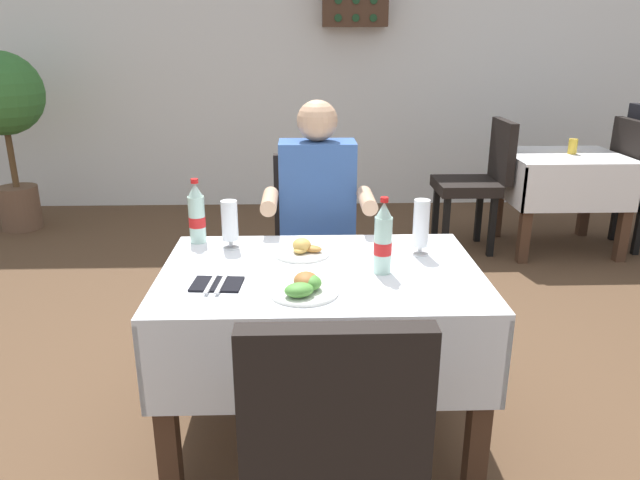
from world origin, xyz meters
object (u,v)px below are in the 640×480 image
napkin_cutlery_set (217,284)px  background_chair_left (479,177)px  background_table_tumbler (573,146)px  chair_near_camera_side (331,448)px  beer_glass_middle (230,224)px  seated_diner_far (317,218)px  plate_far_diner (303,250)px  potted_plant_corner (3,107)px  cola_bottle_primary (383,240)px  background_dining_table (562,180)px  beer_glass_left (421,227)px  main_dining_table (321,311)px  wall_bottle_rack (355,1)px  cola_bottle_secondary (197,215)px  chair_far_diner_seat (316,242)px  plate_near_camera (305,287)px

napkin_cutlery_set → background_chair_left: background_chair_left is taller
background_chair_left → background_table_tumbler: bearing=1.8°
chair_near_camera_side → beer_glass_middle: size_ratio=4.93×
seated_diner_far → plate_far_diner: size_ratio=5.67×
potted_plant_corner → background_chair_left: bearing=-9.7°
cola_bottle_primary → background_dining_table: 2.81m
beer_glass_left → napkin_cutlery_set: 0.81m
main_dining_table → background_dining_table: (1.86, 2.22, -0.02)m
beer_glass_middle → background_chair_left: bearing=51.1°
main_dining_table → wall_bottle_rack: bearing=83.3°
chair_near_camera_side → cola_bottle_secondary: cola_bottle_secondary is taller
chair_near_camera_side → napkin_cutlery_set: (-0.36, 0.65, 0.17)m
cola_bottle_primary → napkin_cutlery_set: size_ratio=1.45×
cola_bottle_primary → background_dining_table: cola_bottle_primary is taller
background_table_tumbler → potted_plant_corner: potted_plant_corner is taller
chair_far_diner_seat → plate_far_diner: 0.66m
chair_far_diner_seat → background_dining_table: chair_far_diner_seat is taller
beer_glass_middle → napkin_cutlery_set: beer_glass_middle is taller
beer_glass_left → background_dining_table: (1.47, 2.07, -0.31)m
background_chair_left → seated_diner_far: bearing=-128.7°
main_dining_table → plate_near_camera: bearing=-105.7°
plate_near_camera → background_dining_table: plate_near_camera is taller
chair_far_diner_seat → wall_bottle_rack: (0.41, 2.66, 1.27)m
beer_glass_left → cola_bottle_primary: size_ratio=0.79×
beer_glass_middle → background_table_tumbler: size_ratio=1.79×
chair_near_camera_side → plate_far_diner: size_ratio=4.37×
chair_near_camera_side → cola_bottle_secondary: (-0.50, 1.12, 0.28)m
beer_glass_middle → wall_bottle_rack: size_ratio=0.35×
background_chair_left → background_table_tumbler: size_ratio=8.82×
main_dining_table → plate_near_camera: 0.30m
chair_far_diner_seat → background_dining_table: (1.86, 1.43, -0.03)m
chair_near_camera_side → wall_bottle_rack: (0.41, 4.24, 1.27)m
beer_glass_left → background_table_tumbler: (1.53, 2.09, -0.06)m
chair_far_diner_seat → seated_diner_far: seated_diner_far is taller
chair_near_camera_side → background_table_tumbler: (1.92, 3.03, 0.22)m
cola_bottle_primary → background_table_tumbler: size_ratio=2.55×
chair_near_camera_side → background_chair_left: bearing=67.7°
plate_near_camera → wall_bottle_rack: wall_bottle_rack is taller
beer_glass_left → napkin_cutlery_set: beer_glass_left is taller
seated_diner_far → napkin_cutlery_set: 0.90m
seated_diner_far → wall_bottle_rack: (0.40, 2.77, 1.12)m
plate_far_diner → main_dining_table: bearing=-67.9°
background_table_tumbler → potted_plant_corner: (-4.35, 0.60, 0.23)m
seated_diner_far → cola_bottle_secondary: 0.63m
plate_near_camera → background_table_tumbler: bearing=51.2°
cola_bottle_secondary → potted_plant_corner: 3.18m
main_dining_table → wall_bottle_rack: 3.70m
chair_far_diner_seat → cola_bottle_secondary: bearing=-137.2°
plate_far_diner → cola_bottle_primary: bearing=-34.9°
seated_diner_far → background_dining_table: size_ratio=1.52×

